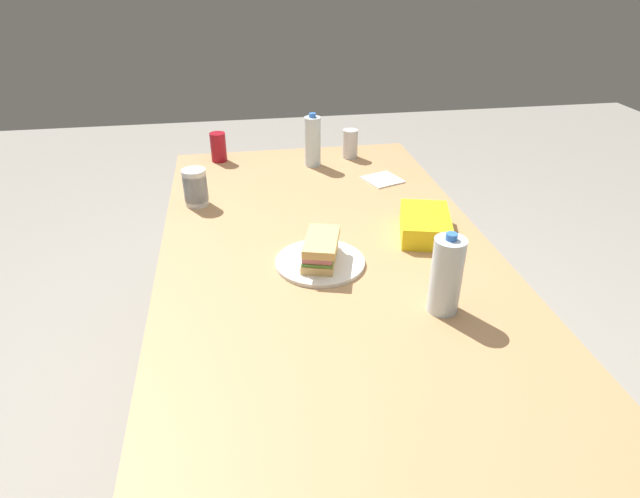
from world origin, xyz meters
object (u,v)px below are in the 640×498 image
Objects in this scene: water_bottle_spare at (313,141)px; dining_table at (328,270)px; paper_plate at (320,262)px; chip_bag at (425,225)px; sandwich at (320,249)px; plastic_cup_stack at (195,187)px; water_bottle_tall at (446,275)px; soda_can_silver at (350,144)px; soda_can_red at (218,147)px.

dining_table is at bearing -4.90° from water_bottle_spare.
paper_plate is at bearing -25.86° from dining_table.
chip_bag reaches higher than paper_plate.
paper_plate is 0.81m from water_bottle_spare.
plastic_cup_stack reaches higher than sandwich.
plastic_cup_stack reaches higher than paper_plate.
water_bottle_tall is 1.67× the size of plastic_cup_stack.
dining_table is 14.24× the size of plastic_cup_stack.
sandwich is (0.08, -0.04, 0.13)m from dining_table.
dining_table is at bearing 113.39° from chip_bag.
water_bottle_spare is at bearing 175.10° from dining_table.
plastic_cup_stack is (-0.48, -0.37, 0.06)m from paper_plate.
water_bottle_tall is (0.27, 0.27, 0.10)m from paper_plate.
chip_bag reaches higher than dining_table.
water_bottle_spare is (-0.32, 0.47, 0.04)m from plastic_cup_stack.
chip_bag is at bearing 109.40° from paper_plate.
paper_plate is 2.13× the size of soda_can_silver.
sandwich is at bearing -17.47° from soda_can_silver.
soda_can_silver is (-0.78, 0.24, 0.14)m from dining_table.
water_bottle_tall is at bearing -0.22° from soda_can_silver.
dining_table is at bearing 154.14° from paper_plate.
soda_can_red is 1.02m from chip_bag.
water_bottle_spare is at bearing 36.31° from chip_bag.
dining_table is 9.25× the size of sandwich.
sandwich is at bearing -24.33° from dining_table.
dining_table is 8.54× the size of water_bottle_tall.
sandwich is at bearing 125.29° from chip_bag.
soda_can_red is at bearing 54.63° from chip_bag.
chip_bag is (-0.13, 0.36, -0.02)m from sandwich.
water_bottle_tall reaches higher than chip_bag.
plastic_cup_stack is 0.57m from water_bottle_spare.
chip_bag is 1.89× the size of soda_can_silver.
water_bottle_tall is at bearing 33.31° from dining_table.
sandwich reaches higher than chip_bag.
chip_bag is 0.72m from water_bottle_spare.
paper_plate is 0.91m from soda_can_silver.
water_bottle_spare reaches higher than paper_plate.
water_bottle_tall reaches higher than sandwich.
water_bottle_spare reaches higher than dining_table.
sandwich is at bearing -134.70° from water_bottle_tall.
soda_can_silver is (-0.87, 0.27, 0.01)m from sandwich.
paper_plate is at bearing 17.41° from soda_can_red.
sandwich is 0.96m from soda_can_red.
soda_can_red is 0.93× the size of plastic_cup_stack.
paper_plate is at bearing -169.66° from sandwich.
plastic_cup_stack is at bearing -58.80° from soda_can_silver.
water_bottle_tall is (0.27, 0.27, 0.05)m from sandwich.
water_bottle_tall reaches higher than soda_can_red.
soda_can_red is at bearing -106.57° from water_bottle_spare.
chip_bag is 0.74m from soda_can_silver.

